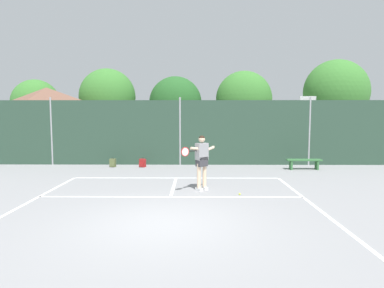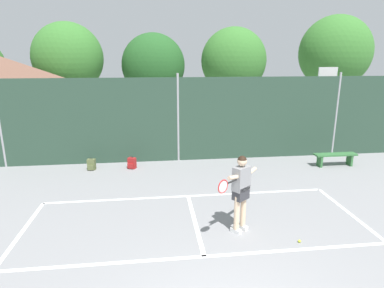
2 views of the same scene
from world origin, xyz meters
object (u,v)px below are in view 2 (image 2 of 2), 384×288
object	(u,v)px
tennis_ball	(299,241)
backpack_olive	(91,165)
courtside_bench	(335,157)
backpack_red	(132,163)
basketball_hoop	(325,94)
tennis_player	(241,187)

from	to	relation	value
tennis_ball	backpack_olive	world-z (taller)	backpack_olive
courtside_bench	backpack_red	bearing A→B (deg)	175.18
basketball_hoop	backpack_olive	distance (m)	10.83
backpack_olive	courtside_bench	bearing A→B (deg)	-4.18
basketball_hoop	tennis_ball	xyz separation A→B (m)	(-4.84, -8.21, -2.28)
basketball_hoop	tennis_player	bearing A→B (deg)	-128.63
courtside_bench	backpack_olive	bearing A→B (deg)	175.82
tennis_ball	backpack_red	bearing A→B (deg)	125.91
backpack_red	courtside_bench	xyz separation A→B (m)	(7.59, -0.64, 0.17)
backpack_red	courtside_bench	world-z (taller)	courtside_bench
backpack_red	courtside_bench	bearing A→B (deg)	-4.82
tennis_player	backpack_red	xyz separation A→B (m)	(-2.76, 4.84, -0.92)
backpack_red	tennis_player	bearing A→B (deg)	-60.29
tennis_player	backpack_olive	bearing A→B (deg)	130.93
backpack_olive	courtside_bench	xyz separation A→B (m)	(9.04, -0.66, 0.17)
backpack_olive	backpack_red	size ratio (longest dim) A/B	1.00
tennis_player	tennis_ball	bearing A→B (deg)	-27.88
basketball_hoop	tennis_ball	bearing A→B (deg)	-120.55
tennis_player	tennis_ball	xyz separation A→B (m)	(1.20, -0.64, -1.08)
basketball_hoop	tennis_player	size ratio (longest dim) A/B	1.91
tennis_ball	backpack_olive	size ratio (longest dim) A/B	0.14
basketball_hoop	tennis_ball	size ratio (longest dim) A/B	53.79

